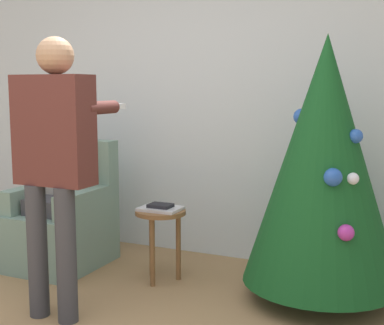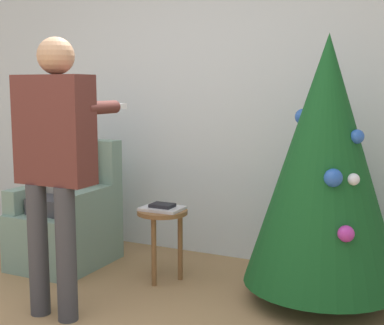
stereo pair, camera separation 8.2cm
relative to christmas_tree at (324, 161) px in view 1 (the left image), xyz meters
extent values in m
cube|color=silver|center=(-1.05, 0.63, 0.43)|extent=(8.00, 0.06, 2.70)
cylinder|color=brown|center=(0.00, 0.00, -0.85)|extent=(0.10, 0.10, 0.13)
cone|color=#144C1E|center=(0.00, 0.00, 0.00)|extent=(1.00, 1.00, 1.58)
sphere|color=#2856B2|center=(0.20, -0.07, 0.17)|extent=(0.09, 0.09, 0.09)
sphere|color=#2856B2|center=(-0.17, 0.07, 0.27)|extent=(0.10, 0.10, 0.10)
sphere|color=white|center=(0.21, -0.19, -0.07)|extent=(0.07, 0.07, 0.07)
sphere|color=#B23399|center=(0.20, -0.32, -0.36)|extent=(0.10, 0.10, 0.10)
sphere|color=white|center=(-0.14, 0.24, -0.06)|extent=(0.10, 0.10, 0.10)
sphere|color=#2856B2|center=(0.10, -0.26, -0.06)|extent=(0.11, 0.11, 0.11)
cube|color=gray|center=(-1.96, -0.14, -0.70)|extent=(0.61, 0.73, 0.43)
cube|color=gray|center=(-1.96, 0.16, -0.22)|extent=(0.61, 0.14, 0.53)
cube|color=gray|center=(-2.21, -0.14, -0.39)|extent=(0.12, 0.65, 0.18)
cube|color=gray|center=(-1.72, -0.14, -0.39)|extent=(0.12, 0.65, 0.18)
cylinder|color=#38383D|center=(-2.06, -0.34, -0.70)|extent=(0.11, 0.11, 0.43)
cylinder|color=#38383D|center=(-1.86, -0.34, -0.70)|extent=(0.11, 0.11, 0.43)
cube|color=#38383D|center=(-1.96, -0.19, -0.42)|extent=(0.32, 0.40, 0.12)
cube|color=gray|center=(-1.96, -0.04, -0.11)|extent=(0.36, 0.20, 0.50)
sphere|color=tan|center=(-1.96, -0.04, 0.24)|extent=(0.20, 0.20, 0.20)
cylinder|color=#38383D|center=(-1.50, -0.94, -0.51)|extent=(0.12, 0.12, 0.81)
cylinder|color=#38383D|center=(-1.29, -0.94, -0.51)|extent=(0.12, 0.12, 0.81)
cube|color=#562823|center=(-1.40, -0.88, 0.21)|extent=(0.47, 0.20, 0.64)
sphere|color=tan|center=(-1.40, -0.84, 0.64)|extent=(0.22, 0.22, 0.22)
cylinder|color=#562823|center=(-1.60, -0.69, 0.34)|extent=(0.08, 0.30, 0.08)
cylinder|color=#562823|center=(-1.20, -0.69, 0.34)|extent=(0.08, 0.30, 0.08)
cube|color=white|center=(-1.20, -0.50, 0.34)|extent=(0.04, 0.14, 0.04)
cylinder|color=brown|center=(-1.11, -0.11, -0.41)|extent=(0.36, 0.36, 0.03)
cylinder|color=brown|center=(-1.11, -0.23, -0.67)|extent=(0.04, 0.04, 0.49)
cylinder|color=brown|center=(-1.00, -0.04, -0.67)|extent=(0.04, 0.04, 0.49)
cylinder|color=brown|center=(-1.22, -0.04, -0.67)|extent=(0.04, 0.04, 0.49)
cube|color=silver|center=(-1.11, -0.11, -0.39)|extent=(0.29, 0.22, 0.02)
cube|color=black|center=(-1.11, -0.11, -0.37)|extent=(0.16, 0.12, 0.02)
camera|label=1|loc=(0.62, -3.38, 0.46)|focal=50.00mm
camera|label=2|loc=(0.69, -3.34, 0.46)|focal=50.00mm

